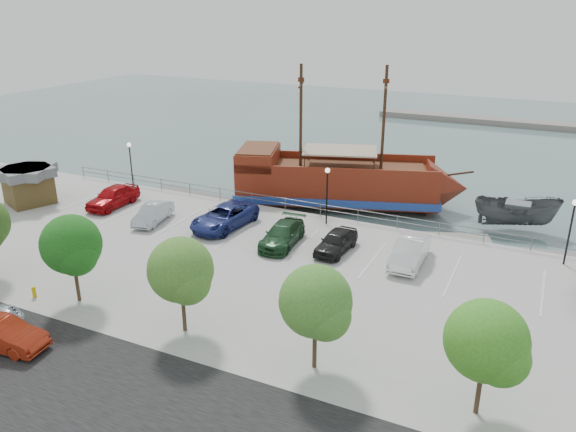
% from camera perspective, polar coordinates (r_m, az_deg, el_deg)
% --- Properties ---
extents(ground, '(160.00, 160.00, 0.00)m').
position_cam_1_polar(ground, '(36.60, 0.07, -5.65)').
color(ground, '#4E6866').
extents(street, '(100.00, 8.00, 0.04)m').
position_cam_1_polar(street, '(24.84, -16.80, -18.37)').
color(street, black).
rests_on(street, land_slab).
extents(sidewalk, '(100.00, 4.00, 0.05)m').
position_cam_1_polar(sidewalk, '(28.56, -8.73, -11.89)').
color(sidewalk, '#9F9E95').
rests_on(sidewalk, land_slab).
extents(seawall_railing, '(50.00, 0.06, 1.00)m').
position_cam_1_polar(seawall_railing, '(42.60, 4.56, 0.46)').
color(seawall_railing, '#5E5F61').
rests_on(seawall_railing, land_slab).
extents(far_shore, '(40.00, 3.00, 0.80)m').
position_cam_1_polar(far_shore, '(86.18, 22.54, 8.68)').
color(far_shore, gray).
rests_on(far_shore, ground).
extents(pirate_ship, '(19.88, 10.85, 12.32)m').
position_cam_1_polar(pirate_ship, '(47.73, 6.66, 3.34)').
color(pirate_ship, maroon).
rests_on(pirate_ship, ground).
extents(patrol_boat, '(6.68, 3.75, 2.44)m').
position_cam_1_polar(patrol_boat, '(45.92, 22.20, 0.05)').
color(patrol_boat, '#494C4D').
rests_on(patrol_boat, ground).
extents(dock_west, '(7.75, 2.93, 0.43)m').
position_cam_1_polar(dock_west, '(50.46, -9.82, 1.94)').
color(dock_west, slate).
rests_on(dock_west, ground).
extents(dock_mid, '(6.78, 3.89, 0.37)m').
position_cam_1_polar(dock_mid, '(42.44, 15.57, -2.31)').
color(dock_mid, gray).
rests_on(dock_mid, ground).
extents(dock_east, '(7.08, 3.23, 0.39)m').
position_cam_1_polar(dock_east, '(42.08, 25.90, -3.93)').
color(dock_east, gray).
rests_on(dock_east, ground).
extents(shed, '(4.78, 4.78, 3.00)m').
position_cam_1_polar(shed, '(50.02, -24.90, 2.96)').
color(shed, '#51401F').
rests_on(shed, land_slab).
extents(street_sedan, '(4.51, 2.01, 1.44)m').
position_cam_1_polar(street_sedan, '(30.18, -26.99, -10.67)').
color(street_sedan, maroon).
rests_on(street_sedan, street).
extents(fire_hydrant, '(0.24, 0.24, 0.68)m').
position_cam_1_polar(fire_hydrant, '(34.33, -24.39, -7.03)').
color(fire_hydrant, '#CFA203').
rests_on(fire_hydrant, sidewalk).
extents(lamp_post_left, '(0.36, 0.36, 4.28)m').
position_cam_1_polar(lamp_post_left, '(49.81, -15.72, 5.69)').
color(lamp_post_left, black).
rests_on(lamp_post_left, land_slab).
extents(lamp_post_mid, '(0.36, 0.36, 4.28)m').
position_cam_1_polar(lamp_post_mid, '(40.66, 4.00, 3.07)').
color(lamp_post_mid, black).
rests_on(lamp_post_mid, land_slab).
extents(lamp_post_right, '(0.36, 0.36, 4.28)m').
position_cam_1_polar(lamp_post_right, '(38.23, 26.89, -0.41)').
color(lamp_post_right, black).
rests_on(lamp_post_right, land_slab).
extents(tree_c, '(3.30, 3.20, 5.00)m').
position_cam_1_polar(tree_c, '(31.69, -21.05, -2.96)').
color(tree_c, '#473321').
rests_on(tree_c, sidewalk).
extents(tree_d, '(3.30, 3.20, 5.00)m').
position_cam_1_polar(tree_d, '(27.34, -10.68, -5.69)').
color(tree_d, '#473321').
rests_on(tree_d, sidewalk).
extents(tree_e, '(3.30, 3.20, 5.00)m').
position_cam_1_polar(tree_e, '(24.26, 3.06, -8.97)').
color(tree_e, '#473321').
rests_on(tree_e, sidewalk).
extents(tree_f, '(3.30, 3.20, 5.00)m').
position_cam_1_polar(tree_f, '(22.97, 19.80, -12.20)').
color(tree_f, '#473321').
rests_on(tree_f, sidewalk).
extents(parked_car_a, '(2.06, 4.96, 1.68)m').
position_cam_1_polar(parked_car_a, '(46.95, -17.35, 1.92)').
color(parked_car_a, '#AA090E').
rests_on(parked_car_a, land_slab).
extents(parked_car_b, '(2.21, 4.41, 1.39)m').
position_cam_1_polar(parked_car_b, '(42.81, -13.56, 0.27)').
color(parked_car_b, '#A8AFB6').
rests_on(parked_car_b, land_slab).
extents(parked_car_c, '(3.26, 6.06, 1.62)m').
position_cam_1_polar(parked_car_c, '(40.91, -6.48, -0.07)').
color(parked_car_c, navy).
rests_on(parked_car_c, land_slab).
extents(parked_car_d, '(2.46, 5.14, 1.45)m').
position_cam_1_polar(parked_car_d, '(37.78, -0.58, -1.89)').
color(parked_car_d, '#1A3E20').
rests_on(parked_car_d, land_slab).
extents(parked_car_e, '(1.96, 4.34, 1.44)m').
position_cam_1_polar(parked_car_e, '(36.85, 4.91, -2.59)').
color(parked_car_e, black).
rests_on(parked_car_e, land_slab).
extents(parked_car_f, '(1.84, 5.01, 1.64)m').
position_cam_1_polar(parked_car_f, '(35.86, 12.25, -3.53)').
color(parked_car_f, white).
rests_on(parked_car_f, land_slab).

